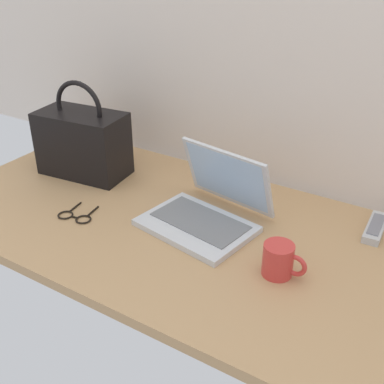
{
  "coord_description": "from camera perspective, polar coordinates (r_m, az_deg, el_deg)",
  "views": [
    {
      "loc": [
        0.62,
        -0.99,
        0.79
      ],
      "look_at": [
        0.01,
        0.0,
        0.15
      ],
      "focal_mm": 44.96,
      "sensor_mm": 36.0,
      "label": 1
    }
  ],
  "objects": [
    {
      "name": "desk",
      "position": [
        1.4,
        -0.39,
        -4.72
      ],
      "size": [
        1.6,
        0.76,
        0.03
      ],
      "color": "tan",
      "rests_on": "ground"
    },
    {
      "name": "laptop",
      "position": [
        1.4,
        1.85,
        -1.97
      ],
      "size": [
        0.35,
        0.33,
        0.21
      ],
      "color": "silver",
      "rests_on": "desk"
    },
    {
      "name": "coffee_mug",
      "position": [
        1.21,
        10.31,
        -7.91
      ],
      "size": [
        0.11,
        0.08,
        0.09
      ],
      "color": "red",
      "rests_on": "desk"
    },
    {
      "name": "remote_control_near",
      "position": [
        1.47,
        20.93,
        -3.98
      ],
      "size": [
        0.05,
        0.16,
        0.02
      ],
      "color": "#B7B7B7",
      "rests_on": "desk"
    },
    {
      "name": "eyeglasses",
      "position": [
        1.48,
        -13.7,
        -2.84
      ],
      "size": [
        0.12,
        0.12,
        0.01
      ],
      "color": "black",
      "rests_on": "desk"
    },
    {
      "name": "handbag",
      "position": [
        1.7,
        -12.82,
        5.79
      ],
      "size": [
        0.32,
        0.19,
        0.33
      ],
      "color": "black",
      "rests_on": "desk"
    }
  ]
}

